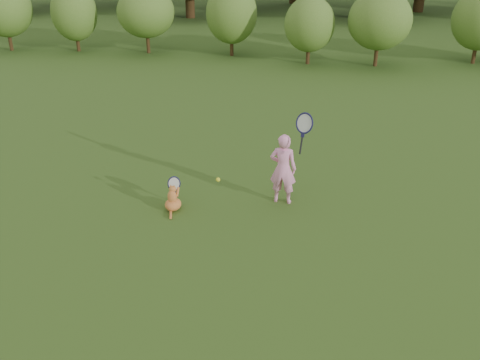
# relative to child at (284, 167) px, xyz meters

# --- Properties ---
(ground) EXTENTS (100.00, 100.00, 0.00)m
(ground) POSITION_rel_child_xyz_m (-0.96, -1.37, -0.72)
(ground) COLOR #294A14
(ground) RESTS_ON ground
(shrub_row) EXTENTS (28.00, 3.00, 2.80)m
(shrub_row) POSITION_rel_child_xyz_m (-0.96, 11.63, 0.68)
(shrub_row) COLOR #497223
(shrub_row) RESTS_ON ground
(child) EXTENTS (0.80, 0.54, 2.04)m
(child) POSITION_rel_child_xyz_m (0.00, 0.00, 0.00)
(child) COLOR #FF98C5
(child) RESTS_ON ground
(cat) EXTENTS (0.43, 0.67, 0.68)m
(cat) POSITION_rel_child_xyz_m (-2.01, -0.47, -0.46)
(cat) COLOR #C27725
(cat) RESTS_ON ground
(tennis_ball) EXTENTS (0.07, 0.07, 0.07)m
(tennis_ball) POSITION_rel_child_xyz_m (-1.10, -0.91, 0.14)
(tennis_ball) COLOR yellow
(tennis_ball) RESTS_ON ground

